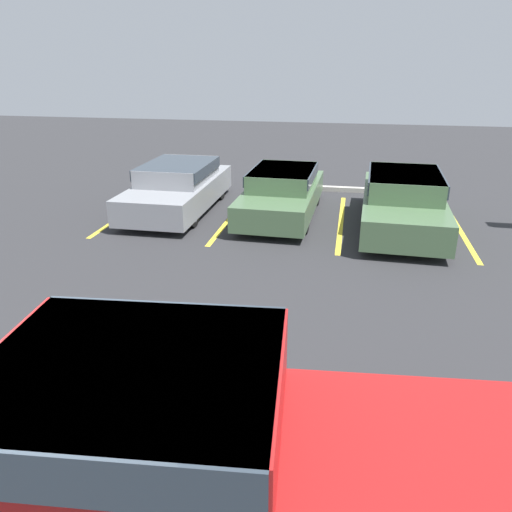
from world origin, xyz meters
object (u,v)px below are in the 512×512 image
parked_sedan_a (178,186)px  wheel_stop_curb (342,189)px  parked_sedan_c (403,199)px  pickup_truck (181,468)px  parked_sedan_b (282,191)px

parked_sedan_a → wheel_stop_curb: parked_sedan_a is taller
parked_sedan_c → wheel_stop_curb: parked_sedan_c is taller
pickup_truck → parked_sedan_b: size_ratio=1.38×
parked_sedan_b → parked_sedan_c: 3.01m
pickup_truck → parked_sedan_a: (-3.37, 9.67, -0.26)m
parked_sedan_b → parked_sedan_c: (2.98, -0.43, 0.06)m
parked_sedan_c → wheel_stop_curb: 3.65m
parked_sedan_c → wheel_stop_curb: bearing=-153.4°
pickup_truck → parked_sedan_c: (2.42, 9.26, -0.22)m
parked_sedan_a → wheel_stop_curb: bearing=123.8°
wheel_stop_curb → pickup_truck: bearing=-94.2°
parked_sedan_a → parked_sedan_c: (5.79, -0.41, 0.04)m
parked_sedan_a → parked_sedan_b: (2.81, 0.01, -0.02)m
parked_sedan_a → parked_sedan_c: bearing=86.1°
parked_sedan_b → parked_sedan_a: bearing=-88.0°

